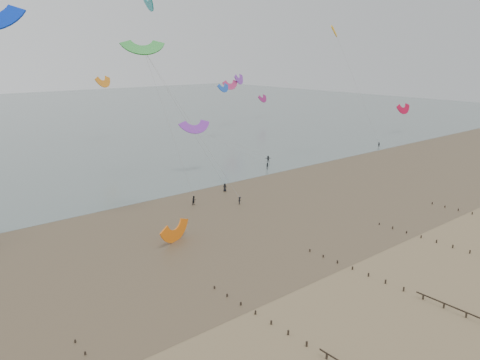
{
  "coord_description": "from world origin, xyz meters",
  "views": [
    {
      "loc": [
        -45.94,
        -31.5,
        29.03
      ],
      "look_at": [
        3.56,
        28.0,
        8.0
      ],
      "focal_mm": 35.0,
      "sensor_mm": 36.0,
      "label": 1
    }
  ],
  "objects": [
    {
      "name": "kitesurfers",
      "position": [
        15.82,
        49.51,
        0.86
      ],
      "size": [
        157.69,
        25.14,
        1.87
      ],
      "color": "black",
      "rests_on": "ground"
    },
    {
      "name": "ground",
      "position": [
        0.0,
        0.0,
        0.0
      ],
      "size": [
        500.0,
        500.0,
        0.0
      ],
      "primitive_type": "plane",
      "color": "brown",
      "rests_on": "ground"
    },
    {
      "name": "grounded_kite",
      "position": [
        -9.32,
        28.58,
        0.0
      ],
      "size": [
        7.49,
        6.76,
        3.37
      ],
      "primitive_type": null,
      "rotation": [
        1.54,
        0.0,
        0.39
      ],
      "color": "orange",
      "rests_on": "ground"
    },
    {
      "name": "sea_and_shore",
      "position": [
        -4.08,
        34.4,
        0.01
      ],
      "size": [
        500.0,
        665.0,
        0.03
      ],
      "color": "#475654",
      "rests_on": "ground"
    },
    {
      "name": "kites_airborne",
      "position": [
        -1.29,
        88.05,
        20.7
      ],
      "size": [
        246.92,
        106.56,
        36.48
      ],
      "color": "orange",
      "rests_on": "ground"
    }
  ]
}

